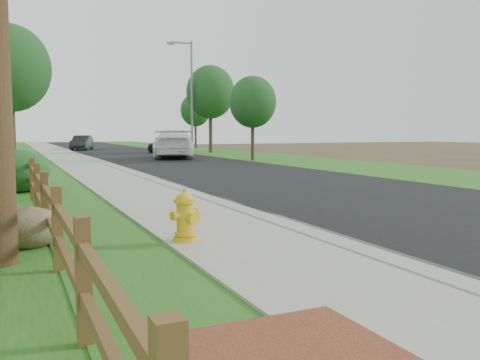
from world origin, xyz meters
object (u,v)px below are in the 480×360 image
dark_car_mid (166,144)px  streetlight (190,90)px  white_suv (174,144)px  fire_hydrant (185,217)px  ranch_fence (41,193)px

dark_car_mid → streetlight: size_ratio=0.48×
streetlight → dark_car_mid: bearing=125.8°
white_suv → streetlight: (2.88, 5.23, 3.89)m
fire_hydrant → white_suv: white_suv is taller
fire_hydrant → dark_car_mid: size_ratio=0.20×
ranch_fence → dark_car_mid: bearing=69.4°
ranch_fence → dark_car_mid: 30.66m
white_suv → streetlight: 7.12m
white_suv → dark_car_mid: white_suv is taller
dark_car_mid → streetlight: streetlight is taller
ranch_fence → white_suv: white_suv is taller
white_suv → dark_car_mid: (1.54, 7.08, -0.20)m
ranch_fence → fire_hydrant: ranch_fence is taller
ranch_fence → fire_hydrant: (1.90, -2.84, -0.15)m
ranch_fence → dark_car_mid: (10.80, 28.70, 0.11)m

